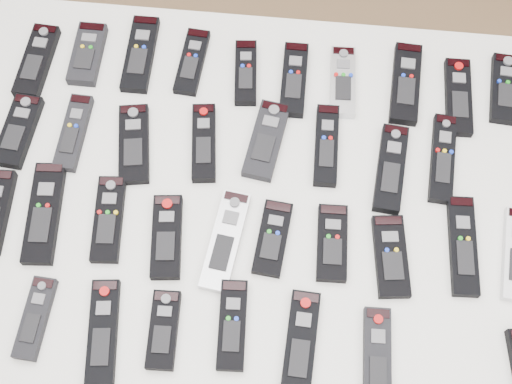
# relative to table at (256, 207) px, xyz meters

# --- Properties ---
(ground) EXTENTS (4.00, 4.00, 0.00)m
(ground) POSITION_rel_table_xyz_m (-0.11, 0.14, -0.72)
(ground) COLOR #8E6B48
(ground) RESTS_ON ground
(table) EXTENTS (1.25, 0.88, 0.78)m
(table) POSITION_rel_table_xyz_m (0.00, 0.00, 0.00)
(table) COLOR white
(table) RESTS_ON ground
(remote_0) EXTENTS (0.07, 0.18, 0.02)m
(remote_0) POSITION_rel_table_xyz_m (-0.50, 0.26, 0.07)
(remote_0) COLOR black
(remote_0) RESTS_ON table
(remote_1) EXTENTS (0.06, 0.15, 0.02)m
(remote_1) POSITION_rel_table_xyz_m (-0.40, 0.29, 0.07)
(remote_1) COLOR black
(remote_1) RESTS_ON table
(remote_2) EXTENTS (0.06, 0.19, 0.02)m
(remote_2) POSITION_rel_table_xyz_m (-0.28, 0.31, 0.07)
(remote_2) COLOR black
(remote_2) RESTS_ON table
(remote_3) EXTENTS (0.06, 0.16, 0.02)m
(remote_3) POSITION_rel_table_xyz_m (-0.17, 0.30, 0.07)
(remote_3) COLOR black
(remote_3) RESTS_ON table
(remote_4) EXTENTS (0.06, 0.16, 0.02)m
(remote_4) POSITION_rel_table_xyz_m (-0.05, 0.28, 0.07)
(remote_4) COLOR black
(remote_4) RESTS_ON table
(remote_5) EXTENTS (0.05, 0.18, 0.02)m
(remote_5) POSITION_rel_table_xyz_m (0.05, 0.27, 0.07)
(remote_5) COLOR black
(remote_5) RESTS_ON table
(remote_6) EXTENTS (0.06, 0.17, 0.02)m
(remote_6) POSITION_rel_table_xyz_m (0.16, 0.28, 0.07)
(remote_6) COLOR #B7B7BC
(remote_6) RESTS_ON table
(remote_7) EXTENTS (0.07, 0.19, 0.02)m
(remote_7) POSITION_rel_table_xyz_m (0.29, 0.29, 0.07)
(remote_7) COLOR black
(remote_7) RESTS_ON table
(remote_8) EXTENTS (0.06, 0.18, 0.02)m
(remote_8) POSITION_rel_table_xyz_m (0.40, 0.26, 0.07)
(remote_8) COLOR black
(remote_8) RESTS_ON table
(remote_9) EXTENTS (0.07, 0.17, 0.02)m
(remote_9) POSITION_rel_table_xyz_m (0.50, 0.29, 0.07)
(remote_9) COLOR black
(remote_9) RESTS_ON table
(remote_10) EXTENTS (0.07, 0.17, 0.02)m
(remote_10) POSITION_rel_table_xyz_m (-0.50, 0.09, 0.07)
(remote_10) COLOR black
(remote_10) RESTS_ON table
(remote_11) EXTENTS (0.05, 0.17, 0.02)m
(remote_11) POSITION_rel_table_xyz_m (-0.39, 0.10, 0.07)
(remote_11) COLOR black
(remote_11) RESTS_ON table
(remote_12) EXTENTS (0.09, 0.18, 0.02)m
(remote_12) POSITION_rel_table_xyz_m (-0.26, 0.09, 0.07)
(remote_12) COLOR black
(remote_12) RESTS_ON table
(remote_13) EXTENTS (0.07, 0.18, 0.02)m
(remote_13) POSITION_rel_table_xyz_m (-0.12, 0.10, 0.07)
(remote_13) COLOR black
(remote_13) RESTS_ON table
(remote_14) EXTENTS (0.09, 0.18, 0.02)m
(remote_14) POSITION_rel_table_xyz_m (0.01, 0.12, 0.07)
(remote_14) COLOR black
(remote_14) RESTS_ON table
(remote_15) EXTENTS (0.05, 0.18, 0.02)m
(remote_15) POSITION_rel_table_xyz_m (0.13, 0.12, 0.07)
(remote_15) COLOR black
(remote_15) RESTS_ON table
(remote_16) EXTENTS (0.07, 0.19, 0.02)m
(remote_16) POSITION_rel_table_xyz_m (0.26, 0.08, 0.07)
(remote_16) COLOR black
(remote_16) RESTS_ON table
(remote_17) EXTENTS (0.06, 0.20, 0.02)m
(remote_17) POSITION_rel_table_xyz_m (0.37, 0.12, 0.07)
(remote_17) COLOR black
(remote_17) RESTS_ON table
(remote_19) EXTENTS (0.07, 0.21, 0.02)m
(remote_19) POSITION_rel_table_xyz_m (-0.41, -0.08, 0.07)
(remote_19) COLOR black
(remote_19) RESTS_ON table
(remote_20) EXTENTS (0.07, 0.18, 0.02)m
(remote_20) POSITION_rel_table_xyz_m (-0.28, -0.08, 0.07)
(remote_20) COLOR black
(remote_20) RESTS_ON table
(remote_21) EXTENTS (0.07, 0.17, 0.02)m
(remote_21) POSITION_rel_table_xyz_m (-0.16, -0.11, 0.07)
(remote_21) COLOR black
(remote_21) RESTS_ON table
(remote_22) EXTENTS (0.08, 0.21, 0.02)m
(remote_22) POSITION_rel_table_xyz_m (-0.05, -0.10, 0.07)
(remote_22) COLOR #B7B7BC
(remote_22) RESTS_ON table
(remote_23) EXTENTS (0.07, 0.15, 0.02)m
(remote_23) POSITION_rel_table_xyz_m (0.04, -0.09, 0.07)
(remote_23) COLOR black
(remote_23) RESTS_ON table
(remote_24) EXTENTS (0.06, 0.15, 0.02)m
(remote_24) POSITION_rel_table_xyz_m (0.16, -0.09, 0.07)
(remote_24) COLOR black
(remote_24) RESTS_ON table
(remote_25) EXTENTS (0.08, 0.17, 0.02)m
(remote_25) POSITION_rel_table_xyz_m (0.27, -0.10, 0.07)
(remote_25) COLOR black
(remote_25) RESTS_ON table
(remote_26) EXTENTS (0.06, 0.20, 0.02)m
(remote_26) POSITION_rel_table_xyz_m (0.41, -0.07, 0.07)
(remote_26) COLOR black
(remote_26) RESTS_ON table
(remote_29) EXTENTS (0.05, 0.15, 0.02)m
(remote_29) POSITION_rel_table_xyz_m (-0.38, -0.29, 0.07)
(remote_29) COLOR black
(remote_29) RESTS_ON table
(remote_30) EXTENTS (0.07, 0.20, 0.02)m
(remote_30) POSITION_rel_table_xyz_m (-0.25, -0.30, 0.07)
(remote_30) COLOR black
(remote_30) RESTS_ON table
(remote_31) EXTENTS (0.06, 0.15, 0.02)m
(remote_31) POSITION_rel_table_xyz_m (-0.14, -0.29, 0.07)
(remote_31) COLOR black
(remote_31) RESTS_ON table
(remote_32) EXTENTS (0.06, 0.17, 0.02)m
(remote_32) POSITION_rel_table_xyz_m (-0.02, -0.27, 0.07)
(remote_32) COLOR black
(remote_32) RESTS_ON table
(remote_33) EXTENTS (0.06, 0.20, 0.02)m
(remote_33) POSITION_rel_table_xyz_m (0.11, -0.29, 0.07)
(remote_33) COLOR black
(remote_33) RESTS_ON table
(remote_34) EXTENTS (0.05, 0.19, 0.02)m
(remote_34) POSITION_rel_table_xyz_m (0.25, -0.31, 0.07)
(remote_34) COLOR black
(remote_34) RESTS_ON table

